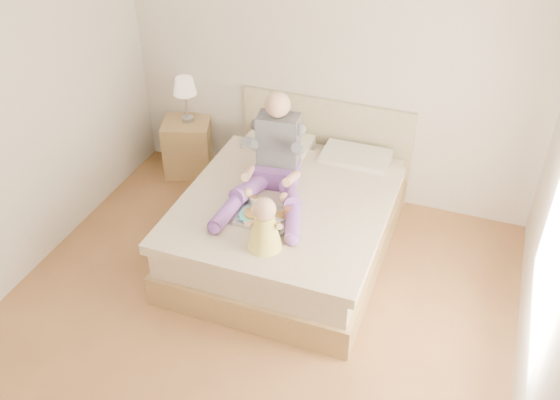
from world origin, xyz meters
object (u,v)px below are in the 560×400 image
(nightstand, at_px, (188,147))
(baby, at_px, (265,227))
(bed, at_px, (292,216))
(adult, at_px, (273,165))
(tray, at_px, (265,216))

(nightstand, xyz_separation_m, baby, (1.50, -1.58, 0.50))
(bed, height_order, nightstand, bed)
(adult, bearing_deg, tray, -86.10)
(bed, xyz_separation_m, adult, (-0.15, -0.06, 0.55))
(tray, distance_m, baby, 0.37)
(bed, height_order, adult, adult)
(bed, relative_size, tray, 4.96)
(bed, bearing_deg, tray, -98.25)
(nightstand, xyz_separation_m, tray, (1.37, -1.26, 0.35))
(bed, relative_size, baby, 4.97)
(adult, height_order, tray, adult)
(bed, distance_m, baby, 0.91)
(bed, distance_m, tray, 0.57)
(nightstand, distance_m, adult, 1.65)
(adult, bearing_deg, baby, -81.46)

